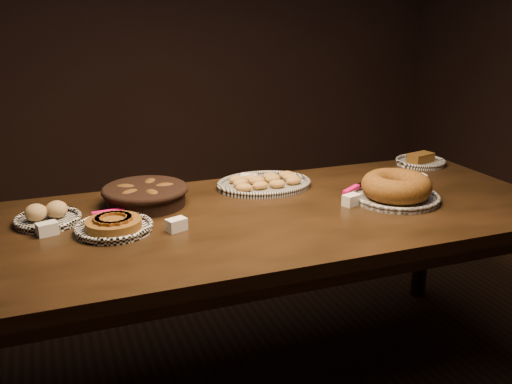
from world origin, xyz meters
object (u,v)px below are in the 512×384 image
object	(u,v)px
buffet_table	(260,230)
bundt_cake_plate	(396,189)
apple_tart_plate	(114,225)
madeleine_platter	(264,183)

from	to	relation	value
buffet_table	bundt_cake_plate	distance (m)	0.59
apple_tart_plate	buffet_table	bearing A→B (deg)	23.31
madeleine_platter	buffet_table	bearing A→B (deg)	-133.21
apple_tart_plate	bundt_cake_plate	distance (m)	1.14
buffet_table	bundt_cake_plate	world-z (taller)	bundt_cake_plate
madeleine_platter	bundt_cake_plate	world-z (taller)	bundt_cake_plate
buffet_table	bundt_cake_plate	size ratio (longest dim) A/B	5.77
apple_tart_plate	madeleine_platter	bearing A→B (deg)	47.54
buffet_table	apple_tart_plate	xyz separation A→B (m)	(-0.56, 0.01, 0.09)
apple_tart_plate	madeleine_platter	world-z (taller)	apple_tart_plate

